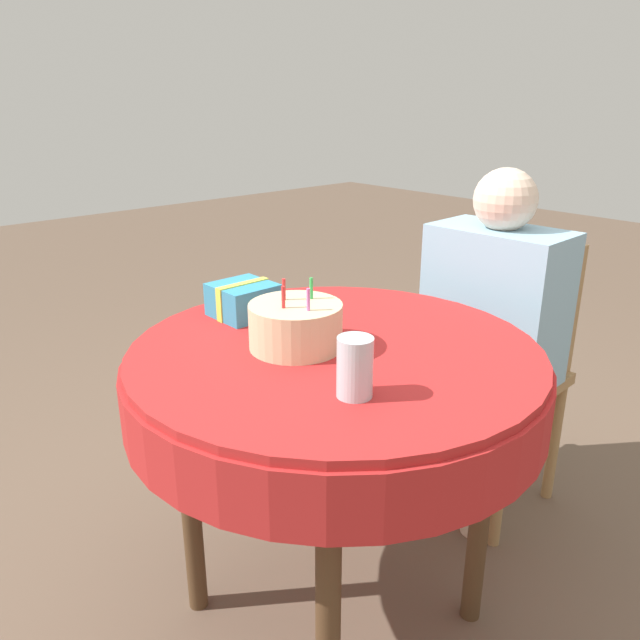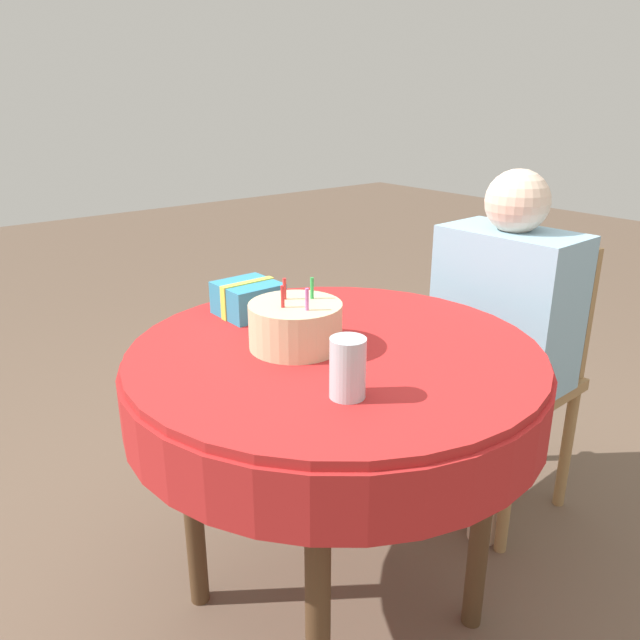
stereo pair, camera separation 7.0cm
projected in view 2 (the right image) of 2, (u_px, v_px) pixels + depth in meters
ground_plane at (333, 610)px, 1.66m from camera, size 12.00×12.00×0.00m
dining_table at (335, 385)px, 1.43m from camera, size 0.95×0.95×0.76m
chair at (511, 365)px, 1.98m from camera, size 0.41×0.41×0.87m
person at (501, 317)px, 1.86m from camera, size 0.41×0.33×1.10m
birthday_cake at (295, 325)px, 1.39m from camera, size 0.21×0.21×0.15m
drinking_glass at (348, 368)px, 1.15m from camera, size 0.07×0.07×0.12m
gift_box at (248, 299)px, 1.59m from camera, size 0.14×0.15×0.09m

